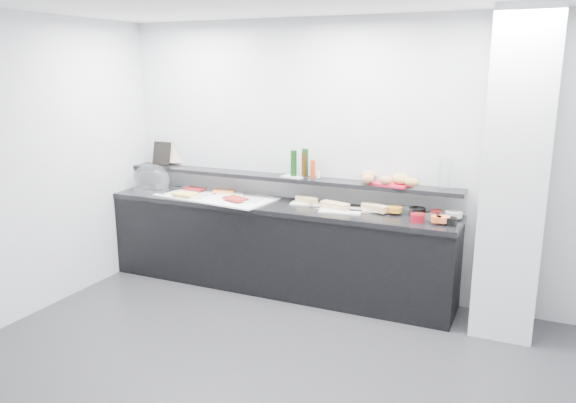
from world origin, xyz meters
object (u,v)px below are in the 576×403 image
at_px(framed_print, 162,153).
at_px(bread_tray, 392,184).
at_px(cloche_base, 160,190).
at_px(sandwich_plate_mid, 340,211).
at_px(condiment_tray, 293,177).
at_px(carafe, 445,173).

xyz_separation_m(framed_print, bread_tray, (2.66, -0.05, -0.12)).
xyz_separation_m(cloche_base, bread_tray, (2.52, 0.20, 0.24)).
xyz_separation_m(sandwich_plate_mid, bread_tray, (0.42, 0.24, 0.25)).
bearing_deg(condiment_tray, sandwich_plate_mid, -9.19).
relative_size(framed_print, bread_tray, 0.75).
relative_size(condiment_tray, bread_tray, 0.64).
bearing_deg(framed_print, condiment_tray, 0.90).
height_order(condiment_tray, bread_tray, bread_tray).
relative_size(sandwich_plate_mid, framed_print, 1.52).
height_order(sandwich_plate_mid, condiment_tray, condiment_tray).
bearing_deg(sandwich_plate_mid, carafe, 8.74).
relative_size(sandwich_plate_mid, condiment_tray, 1.79).
bearing_deg(framed_print, bread_tray, 2.36).
distance_m(framed_print, condiment_tray, 1.67).
relative_size(framed_print, condiment_tray, 1.17).
distance_m(condiment_tray, carafe, 1.48).
distance_m(framed_print, carafe, 3.13).
bearing_deg(bread_tray, carafe, 16.48).
relative_size(cloche_base, condiment_tray, 2.12).
distance_m(cloche_base, condiment_tray, 1.55).
bearing_deg(condiment_tray, framed_print, -171.18).
bearing_deg(sandwich_plate_mid, condiment_tray, 151.58).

